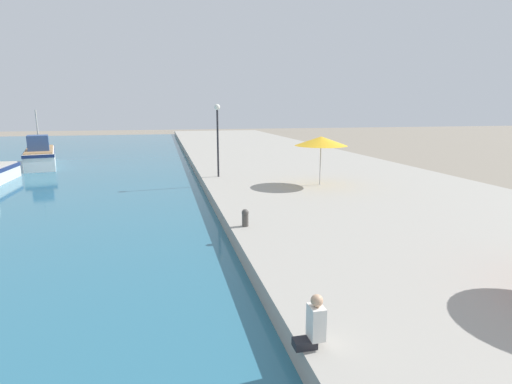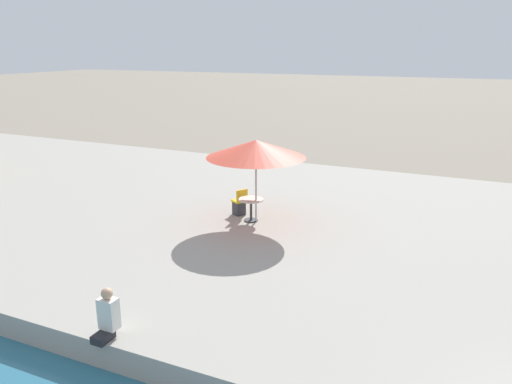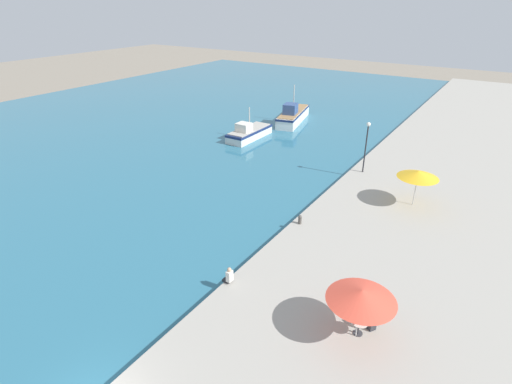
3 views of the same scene
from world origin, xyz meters
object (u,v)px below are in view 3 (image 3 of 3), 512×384
cafe_umbrella_white (418,174)px  cafe_table (359,325)px  lamppost (367,139)px  cafe_umbrella_pink (362,295)px  cafe_chair_left (371,323)px  mooring_bollard (300,219)px  person_at_quay (229,276)px  fishing_boat_near (249,132)px  fishing_boat_mid (293,115)px

cafe_umbrella_white → cafe_table: 14.80m
cafe_umbrella_white → lamppost: (-5.30, 4.04, 0.60)m
cafe_umbrella_pink → cafe_chair_left: (0.42, 0.80, -2.06)m
cafe_umbrella_pink → mooring_bollard: cafe_umbrella_pink is taller
person_at_quay → cafe_umbrella_pink: bearing=0.8°
fishing_boat_near → cafe_table: 30.83m
fishing_boat_mid → mooring_bollard: 27.05m
fishing_boat_mid → lamppost: bearing=-55.4°
fishing_boat_near → fishing_boat_mid: 8.71m
cafe_chair_left → mooring_bollard: bearing=169.2°
fishing_boat_near → cafe_table: size_ratio=8.09×
fishing_boat_mid → cafe_table: fishing_boat_mid is taller
cafe_chair_left → cafe_umbrella_pink: bearing=-85.1°
cafe_chair_left → lamppost: 19.47m
cafe_umbrella_white → mooring_bollard: cafe_umbrella_white is taller
cafe_umbrella_white → cafe_umbrella_pink: bearing=-86.1°
fishing_boat_near → person_at_quay: fishing_boat_near is taller
cafe_table → person_at_quay: person_at_quay is taller
cafe_umbrella_white → fishing_boat_near: bearing=158.7°
cafe_table → fishing_boat_near: bearing=133.3°
cafe_table → cafe_chair_left: size_ratio=0.88×
fishing_boat_mid → cafe_chair_left: 36.72m
cafe_umbrella_pink → lamppost: 19.90m
cafe_umbrella_pink → cafe_umbrella_white: (-1.02, 14.82, 0.10)m
cafe_table → mooring_bollard: 10.17m
cafe_umbrella_white → cafe_chair_left: bearing=-84.1°
cafe_table → cafe_chair_left: bearing=57.4°
fishing_boat_mid → person_at_quay: size_ratio=8.74×
person_at_quay → fishing_boat_near: bearing=121.5°
cafe_chair_left → cafe_umbrella_white: bearing=128.5°
fishing_boat_near → person_at_quay: 26.67m
fishing_boat_near → person_at_quay: bearing=-58.1°
person_at_quay → mooring_bollard: size_ratio=1.55×
mooring_bollard → lamppost: bearing=87.3°
cafe_umbrella_pink → lamppost: lamppost is taller
person_at_quay → mooring_bollard: (0.32, 7.77, -0.10)m
cafe_umbrella_pink → cafe_chair_left: cafe_umbrella_pink is taller
person_at_quay → lamppost: lamppost is taller
mooring_bollard → fishing_boat_near: bearing=133.6°
cafe_table → person_at_quay: (-7.20, -0.29, -0.09)m
cafe_umbrella_white → person_at_quay: cafe_umbrella_white is taller
cafe_chair_left → fishing_boat_mid: bearing=156.5°
mooring_bollard → cafe_umbrella_white: bearing=50.8°
person_at_quay → cafe_table: bearing=2.3°
cafe_umbrella_pink → mooring_bollard: size_ratio=4.75×
cafe_umbrella_white → mooring_bollard: size_ratio=4.53×
cafe_umbrella_pink → cafe_table: size_ratio=3.88×
fishing_boat_mid → cafe_umbrella_white: size_ratio=3.00×
lamppost → fishing_boat_near: bearing=165.6°
lamppost → cafe_table: bearing=-71.2°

